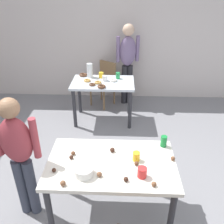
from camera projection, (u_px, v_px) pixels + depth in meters
ground_plane at (115, 216)px, 2.72m from camera, size 6.40×6.40×0.00m
wall_back at (121, 36)px, 4.89m from camera, size 6.40×0.10×2.60m
dining_table_near at (111, 170)px, 2.43m from camera, size 1.25×0.75×0.75m
dining_table_far at (103, 88)px, 4.26m from camera, size 1.07×0.66×0.75m
chair_far_table at (105, 81)px, 4.92m from camera, size 0.56×0.56×0.87m
person_girl_near at (19, 151)px, 2.39m from camera, size 0.45×0.22×1.41m
person_adult_far at (128, 58)px, 4.72m from camera, size 0.45×0.26×1.59m
mixing_bowl at (84, 171)px, 2.21m from camera, size 0.18×0.18×0.08m
soda_can at (164, 141)px, 2.58m from camera, size 0.07×0.07×0.12m
fork_near at (94, 151)px, 2.53m from camera, size 0.17×0.02×0.01m
cup_near_0 at (136, 156)px, 2.38m from camera, size 0.07×0.07×0.09m
cup_near_1 at (142, 172)px, 2.19m from camera, size 0.09×0.09×0.10m
cake_ball_0 at (99, 174)px, 2.20m from camera, size 0.05×0.05×0.05m
cake_ball_1 at (73, 153)px, 2.47m from camera, size 0.04×0.04×0.04m
cake_ball_2 at (71, 157)px, 2.41m from camera, size 0.04×0.04×0.04m
cake_ball_3 at (126, 179)px, 2.15m from camera, size 0.04×0.04×0.04m
cake_ball_4 at (173, 158)px, 2.40m from camera, size 0.04×0.04×0.04m
cake_ball_5 at (112, 150)px, 2.51m from camera, size 0.05×0.05×0.05m
cake_ball_6 at (63, 183)px, 2.10m from camera, size 0.05×0.05×0.05m
cake_ball_7 at (136, 163)px, 2.33m from camera, size 0.04×0.04×0.04m
cake_ball_8 at (154, 184)px, 2.10m from camera, size 0.04×0.04×0.04m
cake_ball_9 at (54, 170)px, 2.25m from camera, size 0.04×0.04×0.04m
pitcher_far at (90, 70)px, 4.34m from camera, size 0.10×0.10×0.25m
cup_far_0 at (118, 76)px, 4.31m from camera, size 0.07×0.07×0.11m
cup_far_1 at (105, 78)px, 4.22m from camera, size 0.09×0.09×0.09m
cup_far_2 at (101, 75)px, 4.35m from camera, size 0.08×0.08×0.10m
donut_far_0 at (114, 80)px, 4.22m from camera, size 0.12×0.12×0.04m
donut_far_1 at (92, 84)px, 4.05m from camera, size 0.11×0.11×0.03m
donut_far_2 at (98, 82)px, 4.13m from camera, size 0.12×0.12×0.03m
donut_far_3 at (83, 75)px, 4.44m from camera, size 0.14×0.14×0.04m
donut_far_4 at (87, 80)px, 4.21m from camera, size 0.12×0.12×0.03m
donut_far_5 at (102, 87)px, 3.97m from camera, size 0.14×0.14×0.04m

